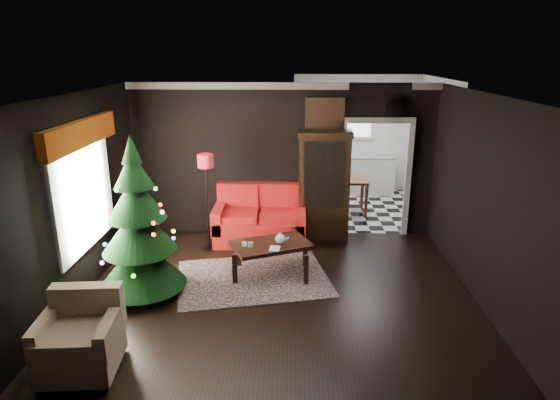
{
  "coord_description": "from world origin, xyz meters",
  "views": [
    {
      "loc": [
        0.2,
        -6.03,
        3.33
      ],
      "look_at": [
        0.0,
        0.9,
        1.15
      ],
      "focal_mm": 30.6,
      "sensor_mm": 36.0,
      "label": 1
    }
  ],
  "objects_px": {
    "christmas_tree": "(138,224)",
    "teapot": "(280,239)",
    "armchair": "(79,334)",
    "kitchen_table": "(349,196)",
    "loveseat": "(260,215)",
    "coffee_table": "(271,259)",
    "floor_lamp": "(208,203)",
    "curio_cabinet": "(324,188)",
    "wall_clock": "(394,107)"
  },
  "relations": [
    {
      "from": "christmas_tree",
      "to": "teapot",
      "type": "relative_size",
      "value": 12.91
    },
    {
      "from": "christmas_tree",
      "to": "armchair",
      "type": "bearing_deg",
      "value": -94.58
    },
    {
      "from": "armchair",
      "to": "kitchen_table",
      "type": "xyz_separation_m",
      "value": [
        3.47,
        5.4,
        -0.09
      ]
    },
    {
      "from": "loveseat",
      "to": "teapot",
      "type": "distance_m",
      "value": 1.47
    },
    {
      "from": "armchair",
      "to": "teapot",
      "type": "distance_m",
      "value": 3.14
    },
    {
      "from": "christmas_tree",
      "to": "loveseat",
      "type": "bearing_deg",
      "value": 52.66
    },
    {
      "from": "christmas_tree",
      "to": "kitchen_table",
      "type": "distance_m",
      "value": 4.98
    },
    {
      "from": "armchair",
      "to": "coffee_table",
      "type": "bearing_deg",
      "value": 45.87
    },
    {
      "from": "armchair",
      "to": "teapot",
      "type": "relative_size",
      "value": 4.61
    },
    {
      "from": "floor_lamp",
      "to": "kitchen_table",
      "type": "xyz_separation_m",
      "value": [
        2.67,
        2.0,
        -0.46
      ]
    },
    {
      "from": "coffee_table",
      "to": "teapot",
      "type": "xyz_separation_m",
      "value": [
        0.14,
        -0.04,
        0.34
      ]
    },
    {
      "from": "floor_lamp",
      "to": "coffee_table",
      "type": "xyz_separation_m",
      "value": [
        1.14,
        -1.02,
        -0.56
      ]
    },
    {
      "from": "teapot",
      "to": "armchair",
      "type": "bearing_deg",
      "value": -131.59
    },
    {
      "from": "curio_cabinet",
      "to": "coffee_table",
      "type": "height_order",
      "value": "curio_cabinet"
    },
    {
      "from": "christmas_tree",
      "to": "wall_clock",
      "type": "relative_size",
      "value": 7.26
    },
    {
      "from": "kitchen_table",
      "to": "curio_cabinet",
      "type": "bearing_deg",
      "value": -114.44
    },
    {
      "from": "armchair",
      "to": "floor_lamp",
      "type": "bearing_deg",
      "value": 71.77
    },
    {
      "from": "curio_cabinet",
      "to": "wall_clock",
      "type": "relative_size",
      "value": 5.94
    },
    {
      "from": "floor_lamp",
      "to": "christmas_tree",
      "type": "distance_m",
      "value": 1.79
    },
    {
      "from": "loveseat",
      "to": "kitchen_table",
      "type": "distance_m",
      "value": 2.45
    },
    {
      "from": "coffee_table",
      "to": "teapot",
      "type": "height_order",
      "value": "teapot"
    },
    {
      "from": "coffee_table",
      "to": "kitchen_table",
      "type": "distance_m",
      "value": 3.38
    },
    {
      "from": "curio_cabinet",
      "to": "teapot",
      "type": "distance_m",
      "value": 1.81
    },
    {
      "from": "christmas_tree",
      "to": "kitchen_table",
      "type": "relative_size",
      "value": 3.1
    },
    {
      "from": "wall_clock",
      "to": "floor_lamp",
      "type": "bearing_deg",
      "value": -166.86
    },
    {
      "from": "loveseat",
      "to": "christmas_tree",
      "type": "xyz_separation_m",
      "value": [
        -1.53,
        -2.0,
        0.55
      ]
    },
    {
      "from": "wall_clock",
      "to": "kitchen_table",
      "type": "distance_m",
      "value": 2.43
    },
    {
      "from": "teapot",
      "to": "curio_cabinet",
      "type": "bearing_deg",
      "value": 65.59
    },
    {
      "from": "christmas_tree",
      "to": "wall_clock",
      "type": "xyz_separation_m",
      "value": [
        3.88,
        2.4,
        1.33
      ]
    },
    {
      "from": "teapot",
      "to": "coffee_table",
      "type": "bearing_deg",
      "value": 165.06
    },
    {
      "from": "wall_clock",
      "to": "curio_cabinet",
      "type": "bearing_deg",
      "value": -171.47
    },
    {
      "from": "floor_lamp",
      "to": "coffee_table",
      "type": "bearing_deg",
      "value": -41.75
    },
    {
      "from": "wall_clock",
      "to": "kitchen_table",
      "type": "height_order",
      "value": "wall_clock"
    },
    {
      "from": "curio_cabinet",
      "to": "kitchen_table",
      "type": "xyz_separation_m",
      "value": [
        0.65,
        1.43,
        -0.57
      ]
    },
    {
      "from": "loveseat",
      "to": "armchair",
      "type": "distance_m",
      "value": 4.1
    },
    {
      "from": "loveseat",
      "to": "armchair",
      "type": "xyz_separation_m",
      "value": [
        -1.67,
        -3.75,
        -0.04
      ]
    },
    {
      "from": "loveseat",
      "to": "wall_clock",
      "type": "bearing_deg",
      "value": 9.66
    },
    {
      "from": "kitchen_table",
      "to": "wall_clock",
      "type": "bearing_deg",
      "value": -66.25
    },
    {
      "from": "armchair",
      "to": "kitchen_table",
      "type": "distance_m",
      "value": 6.41
    },
    {
      "from": "armchair",
      "to": "kitchen_table",
      "type": "bearing_deg",
      "value": 52.32
    },
    {
      "from": "teapot",
      "to": "kitchen_table",
      "type": "distance_m",
      "value": 3.36
    },
    {
      "from": "teapot",
      "to": "kitchen_table",
      "type": "xyz_separation_m",
      "value": [
        1.39,
        3.05,
        -0.24
      ]
    },
    {
      "from": "loveseat",
      "to": "coffee_table",
      "type": "distance_m",
      "value": 1.41
    },
    {
      "from": "armchair",
      "to": "teapot",
      "type": "bearing_deg",
      "value": 43.44
    },
    {
      "from": "curio_cabinet",
      "to": "christmas_tree",
      "type": "bearing_deg",
      "value": -140.31
    },
    {
      "from": "christmas_tree",
      "to": "coffee_table",
      "type": "xyz_separation_m",
      "value": [
        1.8,
        0.63,
        -0.78
      ]
    },
    {
      "from": "floor_lamp",
      "to": "christmas_tree",
      "type": "bearing_deg",
      "value": -111.82
    },
    {
      "from": "kitchen_table",
      "to": "loveseat",
      "type": "bearing_deg",
      "value": -137.49
    },
    {
      "from": "curio_cabinet",
      "to": "teapot",
      "type": "height_order",
      "value": "curio_cabinet"
    },
    {
      "from": "floor_lamp",
      "to": "teapot",
      "type": "xyz_separation_m",
      "value": [
        1.28,
        -1.05,
        -0.22
      ]
    }
  ]
}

